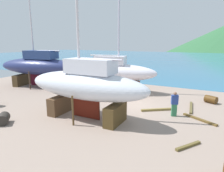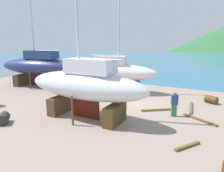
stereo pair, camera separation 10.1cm
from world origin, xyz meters
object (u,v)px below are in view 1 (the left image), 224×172
(sailboat_small_center, at_px, (86,85))
(barrel_tar_black, at_px, (3,119))
(worker, at_px, (174,104))
(sailboat_large_starboard, at_px, (39,66))
(barrel_rust_far, at_px, (211,99))
(sailboat_mid_port, at_px, (114,72))

(sailboat_small_center, bearing_deg, barrel_tar_black, 38.04)
(sailboat_small_center, bearing_deg, worker, -149.84)
(sailboat_small_center, relative_size, sailboat_large_starboard, 0.75)
(barrel_tar_black, xyz_separation_m, barrel_rust_far, (11.14, 10.90, -0.02))
(sailboat_large_starboard, relative_size, worker, 9.90)
(sailboat_mid_port, height_order, barrel_tar_black, sailboat_mid_port)
(sailboat_large_starboard, bearing_deg, worker, 158.21)
(sailboat_large_starboard, height_order, barrel_tar_black, sailboat_large_starboard)
(sailboat_small_center, bearing_deg, barrel_rust_far, -134.48)
(sailboat_small_center, relative_size, barrel_tar_black, 14.08)
(worker, bearing_deg, sailboat_large_starboard, 53.88)
(sailboat_mid_port, distance_m, barrel_tar_black, 10.97)
(sailboat_small_center, relative_size, barrel_rust_far, 13.66)
(sailboat_small_center, distance_m, sailboat_mid_port, 7.58)
(worker, height_order, barrel_rust_far, worker)
(sailboat_small_center, distance_m, sailboat_large_starboard, 11.84)
(worker, bearing_deg, sailboat_mid_port, 31.04)
(worker, xyz_separation_m, barrel_rust_far, (2.09, 4.54, -0.58))
(worker, bearing_deg, barrel_tar_black, 97.92)
(sailboat_small_center, xyz_separation_m, barrel_rust_far, (7.17, 7.64, -1.94))
(sailboat_mid_port, bearing_deg, sailboat_small_center, -88.21)
(sailboat_mid_port, xyz_separation_m, sailboat_large_starboard, (-8.68, -1.81, 0.31))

